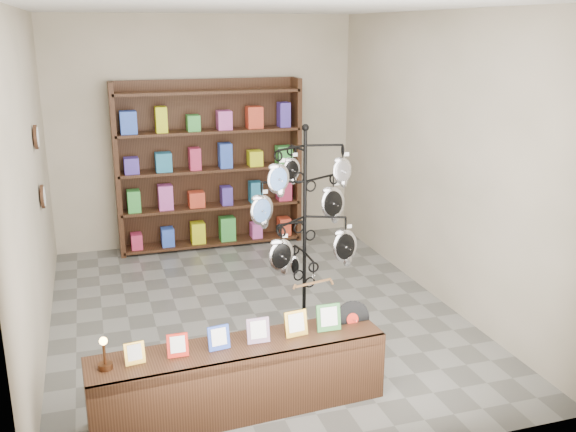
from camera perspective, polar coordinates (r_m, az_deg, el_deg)
name	(u,v)px	position (r m, az deg, el deg)	size (l,w,h in m)	color
ground	(255,314)	(6.68, -2.98, -8.66)	(5.00, 5.00, 0.00)	slate
room_envelope	(252,135)	(6.13, -3.23, 7.22)	(5.00, 5.00, 5.00)	beige
display_tree	(305,217)	(5.86, 1.50, -0.07)	(1.03, 0.95, 2.02)	black
front_shelf	(240,378)	(5.02, -4.32, -14.14)	(2.25, 0.58, 0.79)	black
back_shelving	(210,170)	(8.49, -6.97, 4.05)	(2.42, 0.36, 2.20)	black
wall_clocks	(39,167)	(6.82, -21.23, 4.07)	(0.03, 0.24, 0.84)	black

